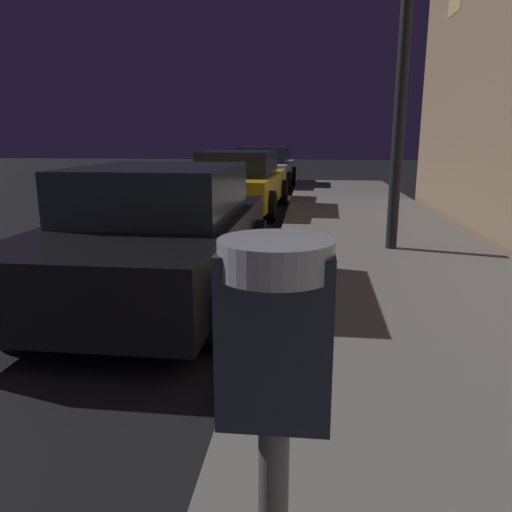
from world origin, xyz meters
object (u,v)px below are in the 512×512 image
object	(u,v)px
parking_meter	(274,431)
car_black	(159,233)
car_yellow_cab	(240,182)
car_white	(264,167)

from	to	relation	value
parking_meter	car_black	xyz separation A→B (m)	(-1.59, 4.43, -0.51)
car_black	car_yellow_cab	xyz separation A→B (m)	(-0.00, 6.44, 0.01)
parking_meter	car_white	world-z (taller)	parking_meter
parking_meter	car_white	bearing A→B (deg)	95.38
car_yellow_cab	car_white	distance (m)	6.02
car_black	car_white	size ratio (longest dim) A/B	0.96
car_black	car_yellow_cab	world-z (taller)	same
car_white	car_black	bearing A→B (deg)	-90.00
parking_meter	car_black	bearing A→B (deg)	109.76
car_yellow_cab	parking_meter	bearing A→B (deg)	-81.66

